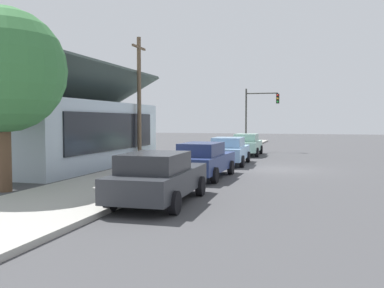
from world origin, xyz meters
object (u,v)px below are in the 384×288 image
Objects in this scene: car_seafoam at (247,144)px; shade_tree at (3,71)px; traffic_light_main at (259,109)px; fire_hydrant_red at (194,159)px; car_navy at (204,160)px; car_charcoal at (158,177)px; car_skyblue at (229,151)px; utility_pole_wooden at (139,98)px.

car_seafoam is 0.72× the size of shade_tree.
fire_hydrant_red is (-13.87, 1.66, -2.99)m from traffic_light_main.
car_navy is at bearing -47.81° from shade_tree.
car_charcoal is at bearing 179.61° from traffic_light_main.
car_navy reaches higher than fire_hydrant_red.
car_skyblue is at bearing -0.86° from car_charcoal.
car_charcoal is at bearing -177.40° from car_navy.
car_skyblue and car_seafoam have the same top height.
utility_pole_wooden reaches higher than fire_hydrant_red.
car_skyblue reaches higher than fire_hydrant_red.
car_navy is 1.02× the size of car_skyblue.
car_navy is (5.94, 0.09, -0.00)m from car_charcoal.
car_charcoal is at bearing -170.86° from fire_hydrant_red.
car_skyblue is (11.94, 0.12, -0.00)m from car_charcoal.
utility_pole_wooden is (11.39, 5.50, 3.11)m from car_charcoal.
shade_tree is (-18.11, 5.95, 3.51)m from car_seafoam.
car_charcoal is 23.36m from traffic_light_main.
utility_pole_wooden reaches higher than car_seafoam.
utility_pole_wooden is (-0.55, 5.38, 3.11)m from car_skyblue.
shade_tree is at bearing 83.59° from car_charcoal.
car_skyblue is at bearing -27.52° from shade_tree.
shade_tree reaches higher than car_navy.
car_charcoal is at bearing 178.33° from car_skyblue.
shade_tree is 9.25× the size of fire_hydrant_red.
traffic_light_main is at bearing -4.63° from car_seafoam.
utility_pole_wooden reaches higher than car_navy.
car_charcoal is 1.04× the size of car_seafoam.
car_navy is 0.74× the size of shade_tree.
shade_tree is (-11.41, 5.94, 3.51)m from car_skyblue.
traffic_light_main is at bearing -1.82° from car_charcoal.
traffic_light_main is at bearing -3.65° from car_skyblue.
car_skyblue is 11.58m from traffic_light_main.
traffic_light_main is 13.11m from utility_pole_wooden.
traffic_light_main is (23.20, -0.16, 2.67)m from car_charcoal.
car_seafoam reaches higher than fire_hydrant_red.
shade_tree reaches higher than traffic_light_main.
traffic_light_main reaches higher than car_skyblue.
car_navy is 17.47m from traffic_light_main.
car_navy and car_skyblue have the same top height.
car_navy is 12.70m from car_seafoam.
car_charcoal is 0.75× the size of shade_tree.
car_charcoal and car_seafoam have the same top height.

